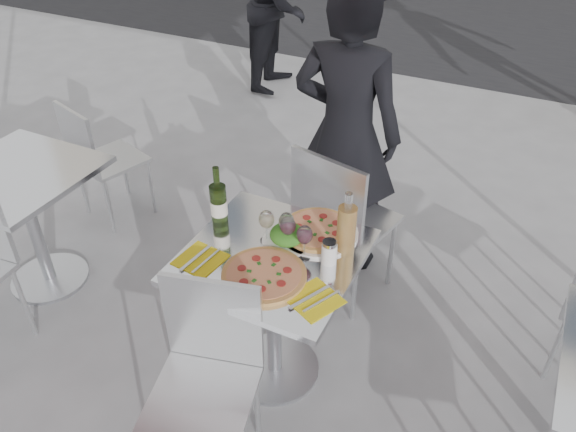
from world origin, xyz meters
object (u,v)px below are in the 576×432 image
at_px(salad_plate, 287,236).
at_px(chair_near, 207,366).
at_px(wine_bottle, 219,203).
at_px(sugar_shaker, 329,252).
at_px(pizza_near, 264,275).
at_px(side_chair_lfar, 97,154).
at_px(wineglass_white_a, 266,220).
at_px(carafe, 347,228).
at_px(main_table, 273,290).
at_px(pizza_far, 318,231).
at_px(wineglass_white_b, 287,223).
at_px(wineglass_red_b, 305,236).
at_px(napkin_left, 200,259).
at_px(pedestrian_a, 279,3).
at_px(wineglass_red_a, 288,227).
at_px(napkin_right, 314,299).
at_px(woman_diner, 346,135).
at_px(side_table_left, 26,205).
at_px(chair_far, 339,216).

bearing_deg(salad_plate, chair_near, -96.97).
relative_size(chair_near, wine_bottle, 2.95).
bearing_deg(sugar_shaker, pizza_near, -134.91).
relative_size(side_chair_lfar, wineglass_white_a, 5.31).
relative_size(side_chair_lfar, carafe, 2.88).
bearing_deg(side_chair_lfar, main_table, 175.43).
xyz_separation_m(pizza_far, wineglass_white_b, (-0.09, -0.12, 0.09)).
bearing_deg(carafe, wineglass_white_a, -165.03).
relative_size(wineglass_red_b, napkin_left, 0.79).
distance_m(pedestrian_a, wineglass_red_b, 3.62).
bearing_deg(pedestrian_a, wine_bottle, -162.55).
bearing_deg(wineglass_white_b, carafe, 14.66).
bearing_deg(napkin_left, pedestrian_a, 118.54).
xyz_separation_m(wineglass_red_a, napkin_right, (0.23, -0.24, -0.11)).
height_order(wineglass_white_a, napkin_right, wineglass_white_a).
bearing_deg(carafe, side_chair_lfar, 165.16).
xyz_separation_m(chair_near, napkin_right, (0.32, 0.30, 0.24)).
bearing_deg(wineglass_red_b, sugar_shaker, 6.60).
bearing_deg(napkin_right, pedestrian_a, 144.72).
bearing_deg(pizza_far, carafe, -21.07).
xyz_separation_m(woman_diner, napkin_left, (-0.20, -1.14, -0.08)).
bearing_deg(wineglass_red_a, pizza_far, 62.50).
bearing_deg(wineglass_white_a, side_table_left, -177.23).
relative_size(wineglass_red_a, napkin_left, 0.79).
relative_size(wineglass_white_b, napkin_right, 0.66).
bearing_deg(pizza_far, chair_far, 97.68).
bearing_deg(sugar_shaker, napkin_right, -80.97).
bearing_deg(wineglass_white_a, main_table, -48.11).
relative_size(woman_diner, wine_bottle, 5.68).
height_order(salad_plate, carafe, carafe).
height_order(chair_near, pizza_near, chair_near).
relative_size(pedestrian_a, pizza_near, 4.67).
bearing_deg(napkin_right, main_table, 173.35).
height_order(chair_near, pedestrian_a, pedestrian_a).
distance_m(wineglass_white_b, napkin_right, 0.38).
bearing_deg(wineglass_red_b, napkin_right, -56.61).
xyz_separation_m(sugar_shaker, wineglass_red_a, (-0.19, 0.01, 0.06)).
distance_m(salad_plate, wineglass_white_a, 0.12).
distance_m(side_table_left, carafe, 1.80).
distance_m(salad_plate, wineglass_red_b, 0.14).
bearing_deg(wineglass_white_a, napkin_right, -35.97).
relative_size(side_chair_lfar, pizza_near, 2.44).
bearing_deg(salad_plate, pizza_near, -86.84).
distance_m(pizza_far, napkin_right, 0.42).
distance_m(pedestrian_a, napkin_right, 3.87).
xyz_separation_m(pizza_far, wineglass_red_b, (0.01, -0.17, 0.09)).
bearing_deg(wineglass_white_b, sugar_shaker, -9.61).
xyz_separation_m(wineglass_red_b, napkin_left, (-0.38, -0.21, -0.11)).
relative_size(wineglass_white_a, napkin_left, 0.79).
relative_size(carafe, wineglass_white_b, 1.84).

